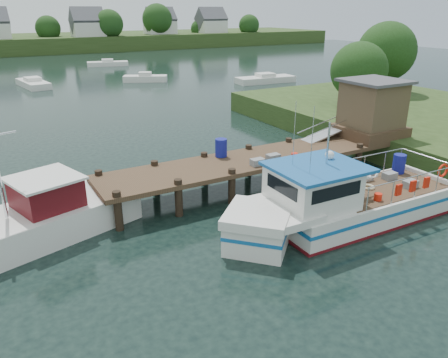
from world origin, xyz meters
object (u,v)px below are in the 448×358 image
dock (336,127)px  moored_b (145,78)px  work_boat (23,224)px  moored_d (33,83)px  lobster_boat (336,204)px  moored_c (265,79)px  moored_far (108,63)px

dock → moored_b: bearing=87.2°
dock → work_boat: (-15.27, -0.62, -1.49)m
moored_b → moored_d: moored_b is taller
moored_b → lobster_boat: bearing=-108.0°
work_boat → lobster_boat: bearing=-39.7°
lobster_boat → moored_c: (17.91, 30.83, -0.51)m
moored_b → moored_d: size_ratio=0.81×
moored_d → lobster_boat: bearing=-60.3°
dock → moored_d: 37.26m
moored_c → moored_d: moored_c is taller
moored_far → moored_d: size_ratio=0.96×
dock → moored_b: (1.61, 33.34, -1.83)m
work_boat → moored_c: size_ratio=1.27×
lobster_boat → moored_far: size_ratio=1.70×
moored_far → moored_c: moored_c is taller
moored_b → work_boat: bearing=-125.4°
lobster_boat → moored_b: bearing=81.8°
lobster_boat → moored_far: lobster_boat is taller
work_boat → moored_far: size_ratio=1.45×
work_boat → moored_d: bearing=65.2°
work_boat → moored_d: size_ratio=1.39×
dock → moored_c: bearing=62.6°
moored_b → moored_d: 12.19m
dock → moored_c: size_ratio=2.35×
moored_c → work_boat: bearing=-123.0°
moored_b → moored_far: bearing=79.9°
work_boat → moored_b: (16.88, 33.96, -0.34)m
lobster_boat → moored_d: size_ratio=1.62×
moored_far → lobster_boat: bearing=-98.0°
moored_d → moored_c: bearing=-1.3°
moored_far → moored_b: moored_b is taller
dock → moored_b: dock is taller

